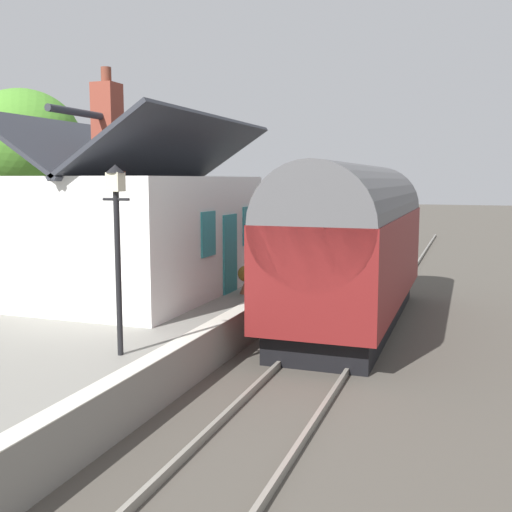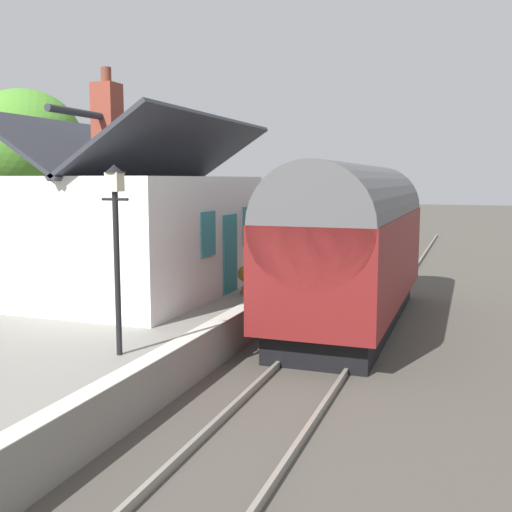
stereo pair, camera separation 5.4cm
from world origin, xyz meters
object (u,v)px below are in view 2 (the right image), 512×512
planter_bench_right (246,278)px  planter_corner_building (259,241)px  planter_edge_near (237,248)px  planter_under_sign (276,272)px  planter_edge_far (288,240)px  lamp_post_platform (116,222)px  bench_platform_end (314,237)px  planter_by_door (239,253)px  bench_mid_platform (296,245)px  station_building (143,231)px  train (353,243)px  tree_far_right (24,142)px

planter_bench_right → planter_corner_building: bearing=17.4°
planter_edge_near → planter_under_sign: 6.53m
planter_edge_far → lamp_post_platform: lamp_post_platform is taller
bench_platform_end → planter_corner_building: bench_platform_end is taller
planter_under_sign → planter_edge_near: bearing=32.0°
planter_by_door → planter_bench_right: planter_bench_right is taller
bench_mid_platform → planter_by_door: bench_mid_platform is taller
planter_edge_near → planter_corner_building: planter_corner_building is taller
station_building → planter_edge_near: (8.54, 0.72, -1.39)m
planter_bench_right → planter_under_sign: bearing=-3.3°
bench_mid_platform → planter_edge_far: size_ratio=1.65×
bench_mid_platform → train: bearing=-152.4°
lamp_post_platform → bench_platform_end: bearing=3.1°
planter_under_sign → planter_edge_far: 7.65m
train → planter_edge_far: train is taller
bench_mid_platform → tree_far_right: tree_far_right is taller
planter_edge_far → lamp_post_platform: 15.84m
planter_bench_right → lamp_post_platform: size_ratio=0.24×
tree_far_right → station_building: bearing=-125.8°
train → planter_corner_building: 10.47m
bench_platform_end → tree_far_right: (-5.02, 11.38, 4.13)m
train → bench_platform_end: bearing=19.7°
train → station_building: size_ratio=1.28×
train → planter_by_door: 7.07m
planter_under_sign → planter_by_door: 4.52m
planter_bench_right → planter_by_door: bearing=22.9°
station_building → planter_edge_far: (10.42, -0.88, -1.21)m
station_building → planter_bench_right: bearing=-73.0°
planter_under_sign → station_building: bearing=137.6°
planter_edge_near → planter_under_sign: planter_edge_near is taller
bench_platform_end → tree_far_right: tree_far_right is taller
station_building → tree_far_right: size_ratio=0.96×
train → planter_by_door: bearing=47.0°
bench_platform_end → planter_edge_near: bearing=146.2°
station_building → bench_mid_platform: 8.79m
station_building → planter_edge_far: size_ratio=8.59×
lamp_post_platform → planter_by_door: bearing=11.5°
tree_far_right → lamp_post_platform: bearing=-134.9°
lamp_post_platform → tree_far_right: tree_far_right is taller
station_building → planter_under_sign: bearing=-42.4°
planter_bench_right → lamp_post_platform: bearing=179.4°
planter_corner_building → bench_mid_platform: bearing=-133.0°
planter_under_sign → planter_by_door: planter_by_door is taller
train → planter_under_sign: train is taller
bench_platform_end → planter_under_sign: (-9.04, -1.12, -0.22)m
bench_platform_end → planter_corner_building: bearing=123.8°
planter_under_sign → planter_corner_building: (7.64, 3.22, 0.11)m
train → planter_bench_right: bearing=113.2°
planter_corner_building → planter_edge_far: planter_edge_far is taller
planter_edge_near → train: bearing=-138.0°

